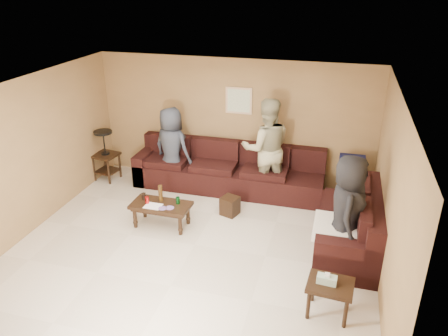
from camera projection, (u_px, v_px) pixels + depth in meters
name	position (u px, v px, depth m)	size (l,w,h in m)	color
room	(191.00, 147.00, 6.23)	(5.60, 5.50, 2.50)	beige
sectional_sofa	(264.00, 191.00, 7.92)	(4.65, 2.90, 0.97)	black
coffee_table	(161.00, 207.00, 7.31)	(1.00, 0.51, 0.70)	black
end_table_left	(106.00, 154.00, 8.91)	(0.53, 0.53, 1.05)	black
side_table_right	(329.00, 287.00, 5.37)	(0.59, 0.50, 0.61)	black
waste_bin	(230.00, 206.00, 7.73)	(0.28, 0.28, 0.33)	black
wall_art	(239.00, 101.00, 8.37)	(0.52, 0.04, 0.52)	tan
person_left	(172.00, 148.00, 8.53)	(0.79, 0.52, 1.63)	#313744
person_middle	(266.00, 149.00, 8.10)	(0.93, 0.73, 1.92)	tan
person_right	(347.00, 211.00, 6.20)	(0.83, 0.54, 1.69)	black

